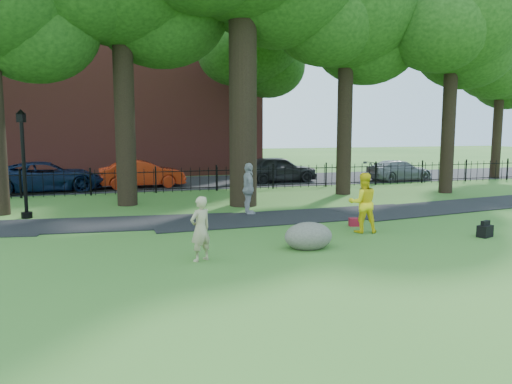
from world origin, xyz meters
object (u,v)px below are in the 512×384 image
object	(u,v)px
boulder	(308,234)
lamppost	(24,165)
red_sedan	(142,174)
woman	(200,229)
man	(363,203)

from	to	relation	value
boulder	lamppost	xyz separation A→B (m)	(-7.72, 6.97, 1.47)
boulder	red_sedan	bearing A→B (deg)	101.89
lamppost	red_sedan	xyz separation A→B (m)	(4.57, 8.00, -1.12)
lamppost	red_sedan	bearing A→B (deg)	82.34
lamppost	red_sedan	size ratio (longest dim) A/B	0.86
woman	lamppost	size ratio (longest dim) A/B	0.41
red_sedan	boulder	bearing A→B (deg)	-170.40
boulder	woman	bearing A→B (deg)	-172.02
red_sedan	woman	bearing A→B (deg)	178.51
man	woman	bearing A→B (deg)	30.81
woman	boulder	distance (m)	2.99
man	red_sedan	xyz separation A→B (m)	(-5.50, 13.59, -0.18)
lamppost	woman	bearing A→B (deg)	-35.02
woman	red_sedan	distance (m)	15.38
man	lamppost	world-z (taller)	lamppost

